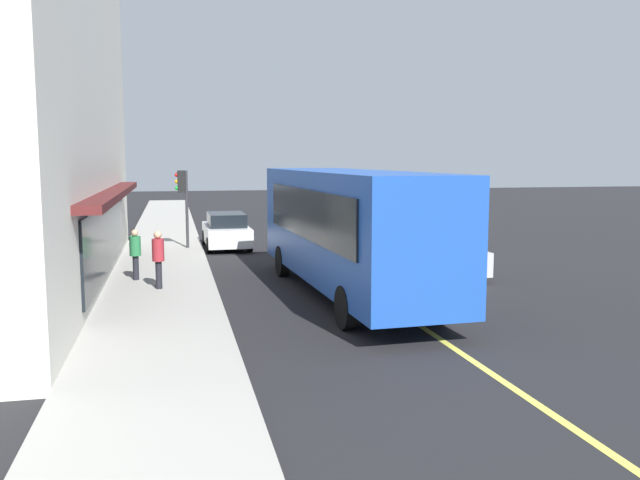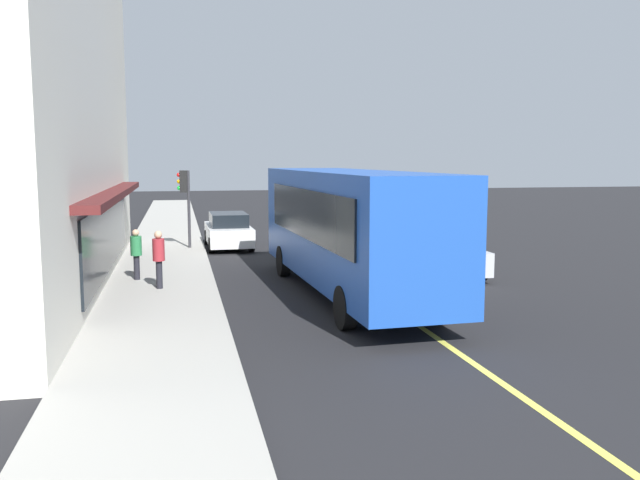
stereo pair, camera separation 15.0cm
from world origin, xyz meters
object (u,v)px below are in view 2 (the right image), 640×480
Objects in this scene: traffic_light at (185,190)px; pedestrian_by_curb at (136,250)px; car_white at (228,231)px; car_silver at (440,252)px; pedestrian_at_corner at (159,254)px; car_black at (355,229)px; bus at (347,225)px.

traffic_light reaches higher than pedestrian_by_curb.
traffic_light is 2.63m from car_white.
car_silver is 1.00× the size of car_white.
pedestrian_at_corner is (-8.72, 0.85, -1.39)m from traffic_light.
car_silver is at bearing -81.38° from pedestrian_at_corner.
bus is at bearing 163.69° from car_black.
bus reaches higher than car_silver.
pedestrian_at_corner is (1.36, 5.18, -0.84)m from bus.
car_silver is 2.80× the size of pedestrian_by_curb.
car_silver is (2.74, -3.91, -1.24)m from bus.
traffic_light is at bearing 48.31° from car_silver.
pedestrian_at_corner reaches higher than car_white.
bus is 11.10m from car_white.
pedestrian_at_corner is (-1.58, -0.71, 0.07)m from pedestrian_by_curb.
car_silver is at bearing -131.69° from traffic_light.
car_white is 5.52m from car_black.
pedestrian_by_curb is at bearing 88.82° from car_silver.
pedestrian_by_curb is 0.94× the size of pedestrian_at_corner.
bus is 2.60× the size of car_white.
car_white is 9.75m from pedestrian_at_corner.
traffic_light is at bearing 23.25° from bus.
traffic_light is 0.74× the size of car_silver.
car_silver is at bearing -172.88° from car_black.
pedestrian_by_curb is at bearing 156.58° from car_white.
pedestrian_at_corner is (-9.37, 2.67, 0.40)m from car_white.
car_white is (10.74, 2.52, -1.24)m from bus.
bus reaches higher than car_black.
pedestrian_by_curb is (-7.14, 1.56, -1.46)m from traffic_light.
car_white is 8.50m from pedestrian_by_curb.
pedestrian_by_curb is 1.73m from pedestrian_at_corner.
traffic_light is 2.07× the size of pedestrian_by_curb.
bus is 5.42m from pedestrian_at_corner.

